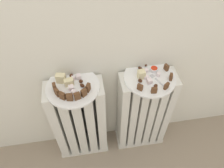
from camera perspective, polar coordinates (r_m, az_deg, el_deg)
name	(u,v)px	position (r m, az deg, el deg)	size (l,w,h in m)	color
radiator_left	(80,122)	(1.44, -8.19, -9.58)	(0.33, 0.15, 0.66)	silver
radiator_right	(143,113)	(1.47, 7.95, -7.41)	(0.33, 0.15, 0.66)	silver
plate_left	(73,87)	(1.16, -10.00, -0.76)	(0.28, 0.28, 0.01)	white
plate_right	(150,78)	(1.21, 9.65, 1.61)	(0.28, 0.28, 0.01)	white
dark_cake_slice_left_0	(55,87)	(1.14, -14.49, -0.80)	(0.03, 0.02, 0.04)	#56351E
dark_cake_slice_left_1	(57,92)	(1.12, -13.89, -2.07)	(0.03, 0.02, 0.04)	#56351E
dark_cake_slice_left_2	(62,96)	(1.10, -12.59, -2.98)	(0.03, 0.02, 0.04)	#56351E
dark_cake_slice_left_3	(70,97)	(1.09, -10.80, -3.35)	(0.03, 0.02, 0.04)	#56351E
dark_cake_slice_left_4	(77,96)	(1.09, -8.88, -3.07)	(0.03, 0.02, 0.04)	#56351E
dark_cake_slice_left_5	(84,93)	(1.09, -7.21, -2.21)	(0.03, 0.02, 0.04)	#56351E
dark_cake_slice_left_6	(88,88)	(1.11, -6.12, -0.94)	(0.03, 0.02, 0.04)	#56351E
marble_cake_slice_left_0	(69,82)	(1.16, -10.98, 0.49)	(0.05, 0.03, 0.04)	beige
marble_cake_slice_left_1	(61,78)	(1.17, -12.96, 1.45)	(0.05, 0.03, 0.05)	beige
turkish_delight_left_0	(71,88)	(1.14, -10.41, -0.97)	(0.03, 0.03, 0.03)	white
turkish_delight_left_1	(73,78)	(1.18, -9.91, 1.47)	(0.02, 0.02, 0.02)	white
turkish_delight_left_2	(73,92)	(1.12, -9.84, -2.09)	(0.02, 0.02, 0.02)	white
turkish_delight_left_3	(79,77)	(1.18, -8.56, 1.85)	(0.02, 0.02, 0.02)	white
medjool_date_left_0	(82,85)	(1.14, -7.62, -0.36)	(0.03, 0.02, 0.02)	#3D1E0F
medjool_date_left_1	(71,75)	(1.20, -10.39, 2.17)	(0.02, 0.02, 0.02)	#3D1E0F
medjool_date_left_2	(81,81)	(1.16, -7.98, 0.70)	(0.02, 0.02, 0.02)	#3D1E0F
dark_cake_slice_right_0	(140,87)	(1.12, 7.18, -0.83)	(0.03, 0.01, 0.04)	#56351E
dark_cake_slice_right_1	(154,90)	(1.12, 10.73, -1.58)	(0.03, 0.01, 0.04)	#56351E
dark_cake_slice_right_2	(166,86)	(1.15, 13.76, -0.50)	(0.03, 0.01, 0.04)	#56351E
dark_cake_slice_right_3	(171,77)	(1.20, 14.86, 1.77)	(0.03, 0.01, 0.04)	#56351E
dark_cake_slice_right_4	(166,67)	(1.24, 13.75, 4.14)	(0.03, 0.01, 0.04)	#56351E
marble_cake_slice_right_0	(141,74)	(1.17, 7.53, 2.46)	(0.04, 0.03, 0.05)	beige
turkish_delight_right_0	(158,74)	(1.21, 11.77, 2.41)	(0.02, 0.02, 0.02)	white
turkish_delight_right_1	(146,77)	(1.18, 8.80, 1.67)	(0.02, 0.02, 0.02)	white
turkish_delight_right_2	(150,81)	(1.16, 9.58, 0.71)	(0.02, 0.02, 0.02)	white
turkish_delight_right_3	(146,71)	(1.21, 8.59, 3.35)	(0.02, 0.02, 0.02)	white
medjool_date_right_0	(140,68)	(1.23, 7.25, 3.99)	(0.03, 0.02, 0.02)	#3D1E0F
medjool_date_right_1	(156,86)	(1.15, 11.11, -0.47)	(0.02, 0.02, 0.02)	#3D1E0F
medjool_date_right_2	(140,81)	(1.16, 7.22, 0.85)	(0.02, 0.02, 0.02)	#3D1E0F
medjool_date_right_3	(146,65)	(1.25, 8.65, 4.94)	(0.03, 0.01, 0.01)	#3D1E0F
jam_bowl_right	(154,69)	(1.23, 10.69, 3.75)	(0.04, 0.04, 0.02)	white
fork	(156,79)	(1.19, 11.30, 1.15)	(0.06, 0.10, 0.00)	#B7B7BC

